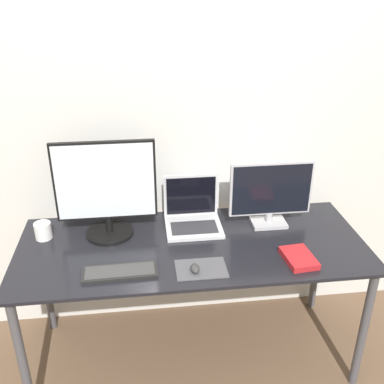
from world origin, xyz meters
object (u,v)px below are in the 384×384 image
object	(u,v)px
monitor_right	(271,193)
book	(299,258)
monitor_left	(106,190)
mug	(43,231)
mouse	(195,268)
keyboard	(120,272)
laptop	(193,214)

from	to	relation	value
monitor_right	book	size ratio (longest dim) A/B	2.19
book	monitor_right	bearing A→B (deg)	97.80
monitor_left	mug	world-z (taller)	monitor_left
mouse	book	distance (m)	0.52
monitor_right	book	bearing A→B (deg)	-82.20
mouse	keyboard	bearing A→B (deg)	174.67
book	keyboard	bearing A→B (deg)	-179.90
keyboard	book	xyz separation A→B (m)	(0.87, 0.00, 0.01)
monitor_right	mouse	world-z (taller)	monitor_right
monitor_right	mug	bearing A→B (deg)	-179.98
mug	keyboard	bearing A→B (deg)	-41.96
keyboard	book	size ratio (longest dim) A/B	1.70
monitor_left	book	world-z (taller)	monitor_left
mouse	mug	bearing A→B (deg)	152.19
mug	mouse	bearing A→B (deg)	-27.81
monitor_right	mug	distance (m)	1.24
keyboard	mouse	distance (m)	0.35
laptop	mug	distance (m)	0.81
monitor_right	mouse	xyz separation A→B (m)	(-0.47, -0.40, -0.17)
laptop	mug	world-z (taller)	laptop
laptop	mouse	bearing A→B (deg)	-95.55
monitor_right	mug	xyz separation A→B (m)	(-1.24, -0.00, -0.15)
monitor_right	keyboard	bearing A→B (deg)	-155.74
laptop	keyboard	bearing A→B (deg)	-133.22
monitor_right	laptop	xyz separation A→B (m)	(-0.43, 0.05, -0.13)
monitor_left	mug	xyz separation A→B (m)	(-0.35, -0.00, -0.22)
book	mug	distance (m)	1.34
keyboard	book	bearing A→B (deg)	0.10
laptop	mouse	distance (m)	0.46
book	mouse	bearing A→B (deg)	-176.21
laptop	book	size ratio (longest dim) A/B	1.48
mouse	book	bearing A→B (deg)	3.79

